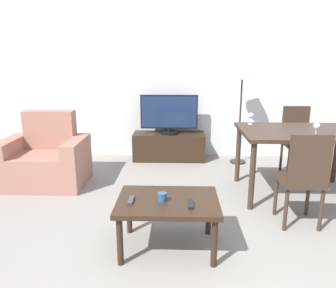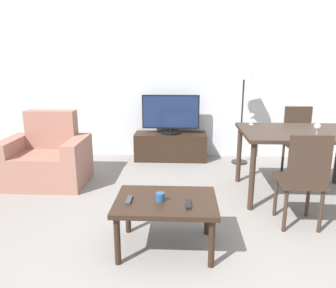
# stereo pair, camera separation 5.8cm
# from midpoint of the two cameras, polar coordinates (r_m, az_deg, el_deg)

# --- Properties ---
(wall_back) EXTENTS (6.98, 0.06, 2.70)m
(wall_back) POSITION_cam_midpoint_polar(r_m,az_deg,el_deg) (5.33, 4.48, 12.21)
(wall_back) COLOR silver
(wall_back) RESTS_ON ground_plane
(armchair) EXTENTS (1.01, 0.73, 0.92)m
(armchair) POSITION_cam_midpoint_polar(r_m,az_deg,el_deg) (4.49, -19.93, -2.55)
(armchair) COLOR #9E6B5B
(armchair) RESTS_ON ground_plane
(tv_stand) EXTENTS (1.13, 0.41, 0.43)m
(tv_stand) POSITION_cam_midpoint_polar(r_m,az_deg,el_deg) (5.23, 0.77, -0.42)
(tv_stand) COLOR black
(tv_stand) RESTS_ON ground_plane
(tv) EXTENTS (0.89, 0.31, 0.61)m
(tv) POSITION_cam_midpoint_polar(r_m,az_deg,el_deg) (5.12, 0.79, 5.17)
(tv) COLOR black
(tv) RESTS_ON tv_stand
(coffee_table) EXTENTS (0.84, 0.60, 0.44)m
(coffee_table) POSITION_cam_midpoint_polar(r_m,az_deg,el_deg) (2.76, 0.23, -10.74)
(coffee_table) COLOR black
(coffee_table) RESTS_ON ground_plane
(dining_table) EXTENTS (1.37, 0.96, 0.78)m
(dining_table) POSITION_cam_midpoint_polar(r_m,az_deg,el_deg) (4.04, 22.69, 0.93)
(dining_table) COLOR #38281E
(dining_table) RESTS_ON ground_plane
(dining_chair_near) EXTENTS (0.40, 0.40, 0.93)m
(dining_chair_near) POSITION_cam_midpoint_polar(r_m,az_deg,el_deg) (3.29, 22.98, -5.23)
(dining_chair_near) COLOR #38281E
(dining_chair_near) RESTS_ON ground_plane
(dining_chair_far) EXTENTS (0.40, 0.40, 0.93)m
(dining_chair_far) POSITION_cam_midpoint_polar(r_m,az_deg,el_deg) (4.88, 22.09, 1.07)
(dining_chair_far) COLOR #38281E
(dining_chair_far) RESTS_ON ground_plane
(floor_lamp) EXTENTS (0.29, 0.29, 1.54)m
(floor_lamp) POSITION_cam_midpoint_polar(r_m,az_deg,el_deg) (5.00, 13.44, 11.20)
(floor_lamp) COLOR black
(floor_lamp) RESTS_ON ground_plane
(remote_primary) EXTENTS (0.04, 0.15, 0.02)m
(remote_primary) POSITION_cam_midpoint_polar(r_m,az_deg,el_deg) (2.72, -6.21, -9.66)
(remote_primary) COLOR #38383D
(remote_primary) RESTS_ON coffee_table
(remote_secondary) EXTENTS (0.04, 0.15, 0.02)m
(remote_secondary) POSITION_cam_midpoint_polar(r_m,az_deg,el_deg) (2.64, 4.20, -10.45)
(remote_secondary) COLOR black
(remote_secondary) RESTS_ON coffee_table
(cup_white_near) EXTENTS (0.07, 0.07, 0.07)m
(cup_white_near) POSITION_cam_midpoint_polar(r_m,az_deg,el_deg) (2.70, -0.76, -9.21)
(cup_white_near) COLOR navy
(cup_white_near) RESTS_ON coffee_table
(wine_glass_left) EXTENTS (0.07, 0.07, 0.15)m
(wine_glass_left) POSITION_cam_midpoint_polar(r_m,az_deg,el_deg) (3.74, 24.97, 2.64)
(wine_glass_left) COLOR silver
(wine_glass_left) RESTS_ON dining_table
(wine_glass_center) EXTENTS (0.07, 0.07, 0.15)m
(wine_glass_center) POSITION_cam_midpoint_polar(r_m,az_deg,el_deg) (4.18, 14.76, 4.66)
(wine_glass_center) COLOR silver
(wine_glass_center) RESTS_ON dining_table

